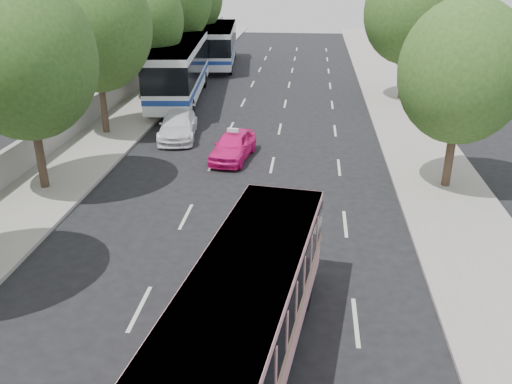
# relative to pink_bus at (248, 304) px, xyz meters

# --- Properties ---
(ground) EXTENTS (120.00, 120.00, 0.00)m
(ground) POSITION_rel_pink_bus_xyz_m (-1.45, 4.00, -1.79)
(ground) COLOR black
(ground) RESTS_ON ground
(sidewalk_left) EXTENTS (4.00, 90.00, 0.15)m
(sidewalk_left) POSITION_rel_pink_bus_xyz_m (-9.95, 24.00, -1.71)
(sidewalk_left) COLOR #9E998E
(sidewalk_left) RESTS_ON ground
(sidewalk_right) EXTENTS (4.00, 90.00, 0.12)m
(sidewalk_right) POSITION_rel_pink_bus_xyz_m (7.05, 24.00, -1.73)
(sidewalk_right) COLOR #9E998E
(sidewalk_right) RESTS_ON ground
(low_wall) EXTENTS (0.30, 90.00, 1.50)m
(low_wall) POSITION_rel_pink_bus_xyz_m (-11.75, 24.00, -0.89)
(low_wall) COLOR #9E998E
(low_wall) RESTS_ON sidewalk_left
(tree_left_b) EXTENTS (5.70, 5.70, 8.88)m
(tree_left_b) POSITION_rel_pink_bus_xyz_m (-9.87, 9.94, 4.03)
(tree_left_b) COLOR #38281E
(tree_left_b) RESTS_ON ground
(tree_left_c) EXTENTS (6.00, 6.00, 9.35)m
(tree_left_c) POSITION_rel_pink_bus_xyz_m (-10.07, 17.94, 4.33)
(tree_left_c) COLOR #38281E
(tree_left_c) RESTS_ON ground
(tree_left_d) EXTENTS (5.52, 5.52, 8.60)m
(tree_left_d) POSITION_rel_pink_bus_xyz_m (-9.97, 25.94, 3.84)
(tree_left_d) COLOR #38281E
(tree_left_d) RESTS_ON ground
(tree_right_near) EXTENTS (5.10, 5.10, 7.95)m
(tree_right_near) POSITION_rel_pink_bus_xyz_m (7.33, 11.94, 3.41)
(tree_right_near) COLOR #38281E
(tree_right_near) RESTS_ON ground
(tree_right_far) EXTENTS (6.00, 6.00, 9.35)m
(tree_right_far) POSITION_rel_pink_bus_xyz_m (7.63, 27.94, 4.33)
(tree_right_far) COLOR #38281E
(tree_right_far) RESTS_ON ground
(pink_bus) EXTENTS (3.53, 9.25, 2.88)m
(pink_bus) POSITION_rel_pink_bus_xyz_m (0.00, 0.00, 0.00)
(pink_bus) COLOR pink
(pink_bus) RESTS_ON ground
(pink_taxi) EXTENTS (2.17, 4.25, 1.39)m
(pink_taxi) POSITION_rel_pink_bus_xyz_m (-2.44, 14.68, -1.10)
(pink_taxi) COLOR #F21581
(pink_taxi) RESTS_ON ground
(white_pickup) EXTENTS (2.54, 4.97, 1.38)m
(white_pickup) POSITION_rel_pink_bus_xyz_m (-5.95, 17.82, -1.10)
(white_pickup) COLOR white
(white_pickup) RESTS_ON ground
(tour_coach_front) EXTENTS (4.09, 13.28, 3.91)m
(tour_coach_front) POSITION_rel_pink_bus_xyz_m (-7.75, 26.19, 0.56)
(tour_coach_front) COLOR white
(tour_coach_front) RESTS_ON ground
(tour_coach_rear) EXTENTS (3.74, 12.04, 3.54)m
(tour_coach_rear) POSITION_rel_pink_bus_xyz_m (-7.15, 39.51, 0.34)
(tour_coach_rear) COLOR silver
(tour_coach_rear) RESTS_ON ground
(taxi_roof_sign) EXTENTS (0.57, 0.25, 0.18)m
(taxi_roof_sign) POSITION_rel_pink_bus_xyz_m (-2.44, 14.68, -0.31)
(taxi_roof_sign) COLOR silver
(taxi_roof_sign) RESTS_ON pink_taxi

